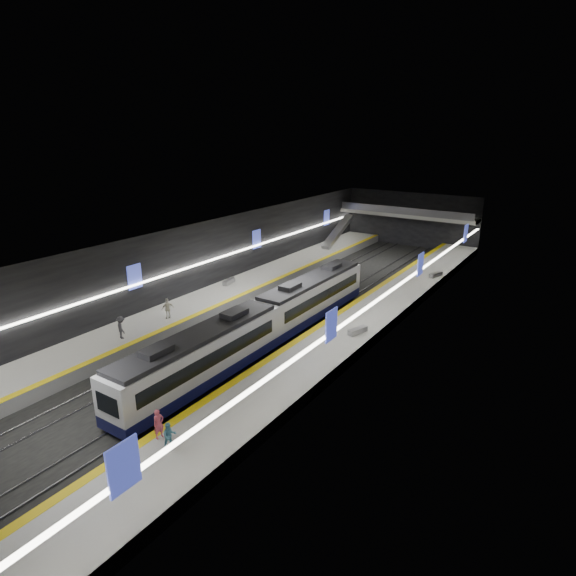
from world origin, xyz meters
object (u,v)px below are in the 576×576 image
Objects in this scene: passenger_right_b at (169,436)px; escalator at (338,231)px; train at (265,321)px; passenger_left_a at (168,309)px; passenger_left_b at (121,328)px; bench_right_near at (358,331)px; bench_right_far at (436,275)px; passenger_right_a at (159,424)px; bench_left_far at (229,282)px.

escalator is at bearing 46.57° from passenger_right_b.
escalator reaches higher than train.
passenger_left_a is (-13.64, 12.70, 0.18)m from passenger_right_b.
passenger_left_b reaches higher than passenger_right_b.
train reaches higher than bench_right_near.
bench_right_far is 1.14× the size of passenger_right_a.
bench_right_near is at bearing -59.08° from escalator.
escalator reaches higher than passenger_right_a.
bench_right_far is at bearing -25.15° from escalator.
passenger_left_b is at bearing -101.65° from bench_right_far.
bench_right_near is 1.25× the size of passenger_right_b.
passenger_right_b reaches higher than bench_right_far.
passenger_right_b is 0.82× the size of passenger_left_b.
passenger_right_b is at bearing -72.60° from escalator.
escalator is 22.85m from bench_left_far.
passenger_left_a reaches higher than bench_left_far.
bench_right_far reaches higher than bench_left_far.
bench_right_near is 1.02× the size of passenger_left_b.
passenger_right_b is (1.16, -0.33, -0.10)m from passenger_right_a.
passenger_left_b is at bearing 70.35° from passenger_right_a.
bench_left_far is 1.27× the size of passenger_right_b.
escalator is 4.31× the size of passenger_left_b.
bench_left_far reaches higher than bench_right_near.
escalator is (-10.00, 31.48, 0.70)m from train.
passenger_right_b is (-2.28, -38.21, 0.52)m from bench_right_far.
passenger_right_a is (-3.44, -37.88, 0.62)m from bench_right_far.
bench_left_far is at bearing 142.04° from train.
bench_left_far is 1.04× the size of passenger_left_b.
passenger_right_a is at bearing -77.06° from train.
bench_left_far is at bearing 63.01° from passenger_right_b.
train reaches higher than passenger_left_b.
escalator reaches higher than bench_right_near.
passenger_left_a reaches higher than passenger_right_a.
escalator reaches higher than bench_left_far.
escalator is 47.62m from passenger_right_a.
bench_left_far is 15.74m from passenger_left_b.
escalator reaches higher than bench_right_far.
bench_right_far reaches higher than bench_right_near.
passenger_left_a is 5.00m from passenger_left_b.
escalator is 31.55m from bench_right_near.
train is at bearing -50.00° from bench_left_far.
bench_right_near is at bearing -75.72° from bench_right_far.
passenger_right_a is at bearing 171.94° from passenger_left_b.
escalator is at bearing -157.08° from passenger_left_a.
bench_right_near is (16.19, -27.03, -1.67)m from escalator.
escalator reaches higher than passenger_right_b.
bench_right_near is at bearing 23.90° from passenger_right_b.
passenger_right_b reaches higher than bench_right_near.
passenger_left_a is (-9.21, -1.87, -0.26)m from train.
bench_right_near is 1.01× the size of passenger_left_a.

